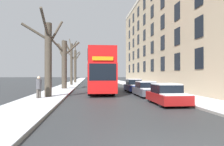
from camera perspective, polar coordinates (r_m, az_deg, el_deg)
The scene contains 12 objects.
sidewalk_left at distance 57.91m, azimuth -9.41°, elevation -2.26°, with size 3.16×130.00×0.16m.
sidewalk_right at distance 58.31m, azimuth 1.63°, elevation -2.25°, with size 3.16×130.00×0.16m.
terrace_facade_right at distance 34.77m, azimuth 17.73°, elevation 10.08°, with size 9.10×46.99×16.53m.
bare_tree_left_0 at distance 18.57m, azimuth -16.39°, elevation 4.24°, with size 3.01×4.65×6.86m.
bare_tree_left_1 at distance 28.93m, azimuth -12.49°, elevation 2.85°, with size 4.08×4.46×7.00m.
bare_tree_left_2 at distance 38.95m, azimuth -10.59°, elevation 2.90°, with size 3.01×2.03×8.48m.
bare_tree_left_3 at distance 50.16m, azimuth -9.65°, elevation 2.08°, with size 3.58×2.61×9.55m.
double_decker_bus at distance 23.34m, azimuth -3.20°, elevation 0.96°, with size 2.54×10.41×4.43m.
parked_car_0 at distance 14.72m, azimuth 14.15°, elevation -5.54°, with size 1.79×3.98×1.37m.
parked_car_1 at distance 19.76m, azimuth 8.86°, elevation -4.25°, with size 1.70×4.27×1.35m.
parked_car_2 at distance 24.98m, azimuth 5.71°, elevation -3.36°, with size 1.71×3.98×1.46m.
pedestrian_left_sidewalk at distance 17.49m, azimuth -18.59°, elevation -3.50°, with size 0.40×0.40×1.82m.
Camera 1 is at (-2.06, -4.77, 1.95)m, focal length 35.00 mm.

